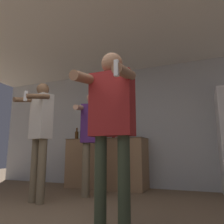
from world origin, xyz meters
TOP-DOWN VIEW (x-y plane):
  - wall_back at (0.00, 3.30)m, footprint 7.00×0.06m
  - ceiling_slab at (0.00, 1.63)m, footprint 7.00×3.79m
  - counter at (-0.45, 2.97)m, footprint 1.66×0.62m
  - bottle_short_whiskey at (-0.93, 2.95)m, footprint 0.09×0.09m
  - bottle_red_label at (-0.19, 2.95)m, footprint 0.09×0.09m
  - bottle_dark_rum at (-1.03, 2.95)m, footprint 0.09×0.09m
  - bottle_amber_bourbon at (-1.17, 2.95)m, footprint 0.08×0.08m
  - bottle_clear_vodka at (-0.29, 2.95)m, footprint 0.06×0.06m
  - person_woman_foreground at (0.56, 0.72)m, footprint 0.52×0.53m
  - person_man_side at (-0.86, 1.37)m, footprint 0.49×0.56m
  - person_spectator_back at (-0.31, 2.02)m, footprint 0.51×0.59m

SIDE VIEW (x-z plane):
  - counter at x=-0.45m, z-range 0.00..0.99m
  - person_spectator_back at x=-0.31m, z-range 0.16..1.89m
  - person_man_side at x=-0.86m, z-range 0.16..1.93m
  - person_woman_foreground at x=0.56m, z-range 0.21..1.94m
  - bottle_amber_bourbon at x=-1.17m, z-range 0.95..1.23m
  - bottle_red_label at x=-0.19m, z-range 0.94..1.26m
  - bottle_dark_rum at x=-1.03m, z-range 0.96..1.25m
  - bottle_short_whiskey at x=-0.93m, z-range 0.95..1.27m
  - bottle_clear_vodka at x=-0.29m, z-range 0.95..1.31m
  - wall_back at x=0.00m, z-range 0.00..2.55m
  - ceiling_slab at x=0.00m, z-range 2.55..2.60m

